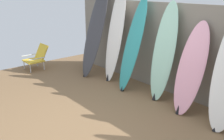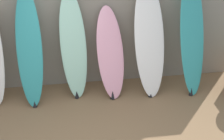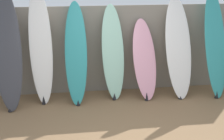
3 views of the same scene
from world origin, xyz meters
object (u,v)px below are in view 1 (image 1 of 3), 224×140
object	(u,v)px
surfboard_charcoal_0	(95,31)
surfboard_teal_2	(133,45)
surfboard_pink_4	(191,69)
surfboard_seafoam_3	(164,53)
surfboard_white_1	(115,34)
beach_chair	(37,57)

from	to	relation	value
surfboard_charcoal_0	surfboard_teal_2	size ratio (longest dim) A/B	1.14
surfboard_pink_4	surfboard_seafoam_3	bearing A→B (deg)	175.56
surfboard_teal_2	surfboard_charcoal_0	bearing A→B (deg)	-178.61
surfboard_seafoam_3	surfboard_white_1	bearing A→B (deg)	179.82
surfboard_teal_2	beach_chair	size ratio (longest dim) A/B	3.04
surfboard_teal_2	surfboard_seafoam_3	size ratio (longest dim) A/B	1.04
beach_chair	surfboard_pink_4	bearing A→B (deg)	30.07
surfboard_white_1	beach_chair	bearing A→B (deg)	-151.85
surfboard_seafoam_3	surfboard_pink_4	bearing A→B (deg)	-4.44
surfboard_teal_2	surfboard_pink_4	xyz separation A→B (m)	(1.36, 0.04, -0.19)
surfboard_seafoam_3	surfboard_charcoal_0	bearing A→B (deg)	-176.42
surfboard_charcoal_0	surfboard_pink_4	size ratio (longest dim) A/B	1.41
surfboard_teal_2	surfboard_seafoam_3	world-z (taller)	surfboard_teal_2
surfboard_charcoal_0	surfboard_teal_2	xyz separation A→B (m)	(1.25, 0.03, -0.14)
surfboard_seafoam_3	surfboard_pink_4	world-z (taller)	surfboard_seafoam_3
surfboard_charcoal_0	surfboard_white_1	distance (m)	0.60
surfboard_seafoam_3	surfboard_pink_4	distance (m)	0.65
surfboard_charcoal_0	surfboard_white_1	xyz separation A→B (m)	(0.59, 0.13, -0.01)
surfboard_teal_2	surfboard_seafoam_3	bearing A→B (deg)	7.31
surfboard_charcoal_0	surfboard_seafoam_3	world-z (taller)	surfboard_charcoal_0
surfboard_charcoal_0	surfboard_white_1	size ratio (longest dim) A/B	1.00
surfboard_seafoam_3	surfboard_teal_2	bearing A→B (deg)	-172.69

